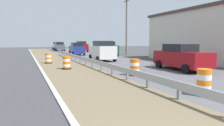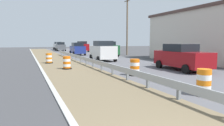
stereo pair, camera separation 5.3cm
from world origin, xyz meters
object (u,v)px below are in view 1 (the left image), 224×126
car_trailing_far_lane (59,46)px  traffic_barrel_nearest (204,84)px  traffic_barrel_close (135,68)px  traffic_barrel_mid (66,63)px  car_lead_near_lane (102,51)px  car_distant_a (108,49)px  car_trailing_near_lane (181,57)px  utility_pole_mid (126,26)px  car_lead_far_lane (57,46)px  traffic_barrel_far (48,59)px  car_distant_b (77,49)px  car_mid_far_lane (82,47)px

car_trailing_far_lane → traffic_barrel_nearest: bearing=180.0°
traffic_barrel_close → traffic_barrel_mid: 5.80m
car_lead_near_lane → car_trailing_far_lane: size_ratio=0.91×
traffic_barrel_nearest → car_distant_a: bearing=77.3°
traffic_barrel_close → car_lead_near_lane: (1.60, 9.77, 0.64)m
car_lead_near_lane → car_trailing_near_lane: 9.54m
traffic_barrel_close → car_distant_a: size_ratio=0.26×
car_trailing_near_lane → car_distant_a: bearing=-179.2°
car_distant_a → traffic_barrel_nearest: bearing=-11.1°
car_lead_near_lane → car_distant_a: car_lead_near_lane is taller
car_trailing_far_lane → utility_pole_mid: bearing=-156.9°
car_trailing_near_lane → car_lead_far_lane: 42.85m
traffic_barrel_mid → car_trailing_near_lane: car_trailing_near_lane is taller
traffic_barrel_far → car_distant_b: 12.07m
traffic_barrel_far → car_lead_far_lane: 34.35m
traffic_barrel_far → utility_pole_mid: size_ratio=0.11×
car_distant_b → traffic_barrel_close: bearing=178.1°
utility_pole_mid → traffic_barrel_mid: bearing=-134.1°
car_mid_far_lane → traffic_barrel_close: bearing=-9.3°
traffic_barrel_nearest → car_mid_far_lane: car_mid_far_lane is taller
traffic_barrel_nearest → traffic_barrel_far: (-4.37, 14.76, -0.03)m
traffic_barrel_nearest → utility_pole_mid: (8.49, 22.27, 4.20)m
utility_pole_mid → car_distant_b: bearing=156.4°
traffic_barrel_close → traffic_barrel_nearest: bearing=-88.5°
traffic_barrel_far → car_lead_near_lane: 5.87m
car_trailing_near_lane → car_lead_near_lane: bearing=-160.0°
car_mid_far_lane → car_distant_a: bearing=0.2°
car_lead_far_lane → car_trailing_far_lane: 7.53m
car_trailing_near_lane → car_lead_far_lane: size_ratio=1.11×
traffic_barrel_nearest → car_lead_near_lane: size_ratio=0.26×
traffic_barrel_mid → utility_pole_mid: (12.03, 12.41, 4.23)m
car_trailing_far_lane → car_distant_b: 15.62m
traffic_barrel_far → car_lead_near_lane: size_ratio=0.24×
car_trailing_near_lane → car_trailing_far_lane: 35.40m
traffic_barrel_far → car_lead_far_lane: (5.83, 33.84, 0.58)m
traffic_barrel_mid → car_lead_far_lane: (4.99, 38.74, 0.58)m
traffic_barrel_nearest → car_lead_far_lane: (1.46, 48.60, 0.55)m
traffic_barrel_mid → car_distant_b: bearing=73.2°
car_lead_far_lane → car_trailing_far_lane: bearing=177.4°
traffic_barrel_far → car_lead_far_lane: size_ratio=0.24×
traffic_barrel_far → car_distant_b: size_ratio=0.24×
car_lead_far_lane → car_distant_b: (-0.29, -23.14, -0.04)m
car_mid_far_lane → traffic_barrel_nearest: bearing=-7.8°
car_mid_far_lane → utility_pole_mid: size_ratio=0.47×
traffic_barrel_mid → utility_pole_mid: 17.79m
car_distant_b → car_trailing_near_lane: bearing=-169.0°
traffic_barrel_mid → car_mid_far_lane: size_ratio=0.24×
car_mid_far_lane → car_distant_b: bearing=-19.9°
car_trailing_near_lane → utility_pole_mid: utility_pole_mid is taller
car_trailing_far_lane → car_distant_a: size_ratio=1.13×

